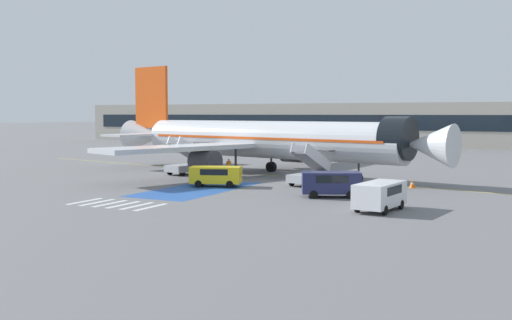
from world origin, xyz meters
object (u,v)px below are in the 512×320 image
object	(u,v)px
boarding_stairs_aft	(188,165)
ground_crew_2	(229,167)
service_van_1	(216,174)
ground_crew_0	(220,168)
ground_crew_1	(201,168)
airliner	(260,139)
service_van_2	(331,182)
traffic_cone_0	(412,184)
service_van_0	(380,194)
fuel_tanker	(300,144)
terminal_building	(367,124)
boarding_stairs_forward	(311,174)

from	to	relation	value
boarding_stairs_aft	ground_crew_2	distance (m)	5.45
service_van_1	ground_crew_0	world-z (taller)	service_van_1
ground_crew_1	airliner	bearing A→B (deg)	-55.69
service_van_2	ground_crew_0	world-z (taller)	service_van_2
boarding_stairs_aft	traffic_cone_0	distance (m)	23.97
service_van_0	ground_crew_2	xyz separation A→B (m)	(-19.30, 13.76, -0.06)
airliner	service_van_2	bearing A→B (deg)	55.60
service_van_0	service_van_2	world-z (taller)	service_van_2
airliner	service_van_1	size ratio (longest dim) A/B	8.52
fuel_tanker	service_van_1	xyz separation A→B (m)	(7.75, -37.60, -0.73)
service_van_0	traffic_cone_0	bearing A→B (deg)	100.41
terminal_building	fuel_tanker	bearing A→B (deg)	-88.69
boarding_stairs_aft	terminal_building	size ratio (longest dim) A/B	0.04
ground_crew_0	boarding_stairs_aft	bearing A→B (deg)	122.93
boarding_stairs_aft	service_van_2	distance (m)	21.87
boarding_stairs_forward	service_van_0	world-z (taller)	boarding_stairs_forward
service_van_1	ground_crew_2	size ratio (longest dim) A/B	2.59
fuel_tanker	traffic_cone_0	bearing A→B (deg)	38.09
service_van_1	traffic_cone_0	world-z (taller)	service_van_1
airliner	boarding_stairs_forward	world-z (taller)	airliner
fuel_tanker	traffic_cone_0	distance (m)	38.64
airliner	boarding_stairs_forward	bearing A→B (deg)	64.28
service_van_2	ground_crew_0	xyz separation A→B (m)	(-14.91, 8.43, -0.26)
airliner	ground_crew_2	bearing A→B (deg)	-11.89
service_van_0	ground_crew_2	size ratio (longest dim) A/B	2.59
airliner	service_van_2	size ratio (longest dim) A/B	8.38
airliner	boarding_stairs_aft	bearing A→B (deg)	-54.52
airliner	service_van_0	bearing A→B (deg)	56.39
airliner	terminal_building	distance (m)	64.89
boarding_stairs_forward	fuel_tanker	size ratio (longest dim) A/B	0.60
ground_crew_1	traffic_cone_0	xyz separation A→B (m)	(20.38, 2.02, -0.76)
ground_crew_0	ground_crew_1	bearing A→B (deg)	-163.87
service_van_1	terminal_building	world-z (taller)	terminal_building
boarding_stairs_forward	service_van_2	world-z (taller)	boarding_stairs_forward
service_van_2	traffic_cone_0	bearing A→B (deg)	128.69
fuel_tanker	terminal_building	bearing A→B (deg)	-178.03
service_van_1	ground_crew_0	size ratio (longest dim) A/B	3.02
boarding_stairs_forward	airliner	bearing A→B (deg)	154.28
service_van_0	terminal_building	bearing A→B (deg)	114.17
service_van_0	ground_crew_0	world-z (taller)	service_van_0
service_van_1	traffic_cone_0	bearing A→B (deg)	-86.49
airliner	ground_crew_1	xyz separation A→B (m)	(-3.50, -6.23, -2.63)
boarding_stairs_aft	service_van_0	size ratio (longest dim) A/B	1.14
boarding_stairs_aft	traffic_cone_0	world-z (taller)	boarding_stairs_aft
fuel_tanker	service_van_0	xyz separation A→B (m)	(24.23, -44.07, -0.67)
service_van_1	ground_crew_2	distance (m)	7.81
boarding_stairs_aft	ground_crew_1	distance (m)	4.70
fuel_tanker	terminal_building	size ratio (longest dim) A/B	0.07
ground_crew_0	ground_crew_1	xyz separation A→B (m)	(-1.12, -1.79, 0.18)
boarding_stairs_aft	service_van_1	distance (m)	11.47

